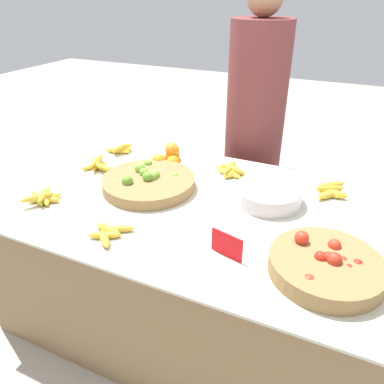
{
  "coord_description": "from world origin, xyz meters",
  "views": [
    {
      "loc": [
        0.61,
        -1.31,
        1.53
      ],
      "look_at": [
        0.0,
        0.0,
        0.73
      ],
      "focal_mm": 35.0,
      "sensor_mm": 36.0,
      "label": 1
    }
  ],
  "objects_px": {
    "lime_bowl": "(149,182)",
    "vendor_person": "(254,136)",
    "tomato_basket": "(326,266)",
    "metal_bowl": "(268,195)",
    "price_sign": "(227,245)"
  },
  "relations": [
    {
      "from": "lime_bowl",
      "to": "vendor_person",
      "type": "bearing_deg",
      "value": 70.41
    },
    {
      "from": "price_sign",
      "to": "tomato_basket",
      "type": "bearing_deg",
      "value": 22.78
    },
    {
      "from": "metal_bowl",
      "to": "vendor_person",
      "type": "relative_size",
      "value": 0.19
    },
    {
      "from": "tomato_basket",
      "to": "metal_bowl",
      "type": "distance_m",
      "value": 0.49
    },
    {
      "from": "metal_bowl",
      "to": "vendor_person",
      "type": "bearing_deg",
      "value": 111.76
    },
    {
      "from": "lime_bowl",
      "to": "metal_bowl",
      "type": "relative_size",
      "value": 1.48
    },
    {
      "from": "tomato_basket",
      "to": "vendor_person",
      "type": "relative_size",
      "value": 0.24
    },
    {
      "from": "tomato_basket",
      "to": "vendor_person",
      "type": "bearing_deg",
      "value": 118.08
    },
    {
      "from": "lime_bowl",
      "to": "metal_bowl",
      "type": "bearing_deg",
      "value": 11.28
    },
    {
      "from": "tomato_basket",
      "to": "vendor_person",
      "type": "height_order",
      "value": "vendor_person"
    },
    {
      "from": "vendor_person",
      "to": "metal_bowl",
      "type": "bearing_deg",
      "value": -68.24
    },
    {
      "from": "metal_bowl",
      "to": "lime_bowl",
      "type": "bearing_deg",
      "value": -168.72
    },
    {
      "from": "lime_bowl",
      "to": "vendor_person",
      "type": "relative_size",
      "value": 0.28
    },
    {
      "from": "metal_bowl",
      "to": "price_sign",
      "type": "height_order",
      "value": "price_sign"
    },
    {
      "from": "lime_bowl",
      "to": "price_sign",
      "type": "relative_size",
      "value": 3.47
    }
  ]
}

